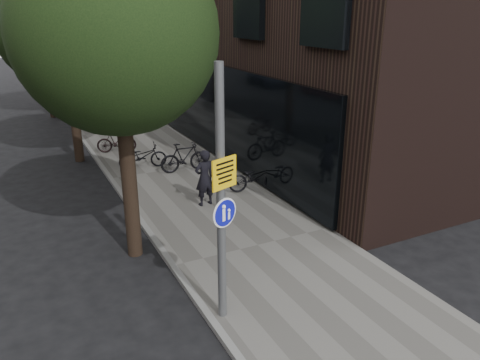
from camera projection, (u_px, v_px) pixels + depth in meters
ground at (329, 326)px, 9.03m from camera, size 120.00×120.00×0.00m
sidewalk at (172, 171)px, 17.49m from camera, size 4.50×60.00×0.12m
curb_edge at (111, 180)px, 16.54m from camera, size 0.15×60.00×0.13m
street_tree_near at (119, 41)px, 10.08m from camera, size 4.40×4.40×7.50m
street_tree_mid at (65, 27)px, 17.20m from camera, size 5.00×5.00×7.80m
street_tree_far at (42, 21)px, 24.74m from camera, size 5.00×5.00×7.80m
signpost at (221, 199)px, 8.35m from camera, size 0.54×0.22×4.86m
pedestrian at (204, 178)px, 14.03m from camera, size 0.69×0.50×1.74m
parked_bike_facade_near at (255, 177)px, 15.27m from camera, size 1.89×0.98×0.95m
parked_bike_facade_far at (185, 157)px, 17.06m from camera, size 1.83×0.61×1.09m
parked_bike_curb_near at (143, 156)px, 17.44m from camera, size 1.83×0.82×0.93m
parked_bike_curb_far at (116, 141)px, 19.35m from camera, size 1.65×0.90×0.96m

